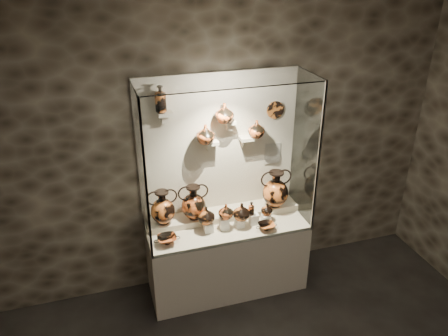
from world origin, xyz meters
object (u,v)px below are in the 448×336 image
at_px(ovoid_vase_a, 205,134).
at_px(ovoid_vase_c, 256,129).
at_px(lekythos_tall, 160,98).
at_px(amphora_left, 163,207).
at_px(jug_a, 206,215).
at_px(amphora_right, 275,189).
at_px(kylix_left, 167,239).
at_px(lekythos_small, 251,208).
at_px(jug_e, 267,209).
at_px(amphora_mid, 193,202).
at_px(kylix_right, 266,226).
at_px(jug_b, 226,211).
at_px(ovoid_vase_b, 224,113).
at_px(jug_c, 242,211).

height_order(ovoid_vase_a, ovoid_vase_c, ovoid_vase_a).
bearing_deg(lekythos_tall, amphora_left, -127.50).
bearing_deg(jug_a, amphora_right, -14.17).
relative_size(amphora_right, kylix_left, 1.71).
distance_m(amphora_right, lekythos_small, 0.39).
bearing_deg(amphora_left, ovoid_vase_c, -10.77).
bearing_deg(jug_e, amphora_mid, -177.96).
bearing_deg(kylix_right, jug_b, -176.08).
bearing_deg(ovoid_vase_b, lekythos_tall, -179.74).
distance_m(jug_a, ovoid_vase_b, 1.05).
bearing_deg(jug_c, jug_b, -178.23).
bearing_deg(kylix_left, jug_e, 25.81).
relative_size(kylix_left, kylix_right, 1.13).
bearing_deg(amphora_mid, ovoid_vase_c, 13.02).
bearing_deg(amphora_mid, ovoid_vase_b, 17.11).
bearing_deg(amphora_mid, lekythos_tall, 167.25).
bearing_deg(jug_e, lekythos_small, -159.41).
bearing_deg(lekythos_tall, ovoid_vase_b, -5.44).
distance_m(lekythos_small, kylix_left, 0.93).
xyz_separation_m(lekythos_small, ovoid_vase_a, (-0.41, 0.25, 0.78)).
bearing_deg(lekythos_tall, kylix_left, -104.76).
distance_m(ovoid_vase_a, ovoid_vase_b, 0.28).
relative_size(jug_a, kylix_right, 0.85).
bearing_deg(jug_e, ovoid_vase_a, 173.65).
xyz_separation_m(jug_b, kylix_left, (-0.64, -0.08, -0.16)).
height_order(amphora_left, kylix_left, amphora_left).
relative_size(amphora_left, jug_a, 2.02).
height_order(kylix_left, ovoid_vase_b, ovoid_vase_b).
xyz_separation_m(jug_b, jug_c, (0.17, -0.01, -0.03)).
xyz_separation_m(amphora_mid, amphora_right, (0.92, -0.02, 0.02)).
distance_m(jug_c, ovoid_vase_a, 0.89).
bearing_deg(ovoid_vase_b, jug_c, -63.89).
height_order(jug_a, ovoid_vase_c, ovoid_vase_c).
bearing_deg(jug_a, jug_b, -29.70).
height_order(amphora_mid, kylix_left, amphora_mid).
bearing_deg(amphora_right, lekythos_tall, -175.85).
bearing_deg(ovoid_vase_c, ovoid_vase_b, -171.22).
distance_m(amphora_mid, jug_e, 0.79).
xyz_separation_m(amphora_right, ovoid_vase_a, (-0.76, 0.08, 0.70)).
height_order(amphora_mid, lekythos_small, amphora_mid).
height_order(jug_c, lekythos_tall, lekythos_tall).
relative_size(jug_a, lekythos_tall, 0.64).
bearing_deg(ovoid_vase_b, amphora_right, -4.00).
relative_size(lekythos_small, ovoid_vase_c, 0.93).
relative_size(jug_e, ovoid_vase_a, 0.67).
height_order(kylix_left, kylix_right, kylix_left).
distance_m(amphora_left, amphora_mid, 0.32).
height_order(amphora_left, lekythos_small, amphora_left).
xyz_separation_m(amphora_left, jug_e, (1.08, -0.17, -0.11)).
bearing_deg(kylix_right, lekythos_small, 153.79).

